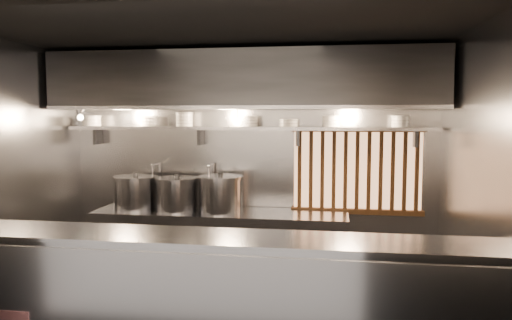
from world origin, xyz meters
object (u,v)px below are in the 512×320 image
(stock_pot_left, at_px, (177,194))
(stock_pot_mid, at_px, (136,192))
(heat_lamp, at_px, (79,112))
(pendant_bulb, at_px, (237,122))
(stock_pot_right, at_px, (221,194))

(stock_pot_left, xyz_separation_m, stock_pot_mid, (-0.54, 0.04, 0.00))
(heat_lamp, relative_size, stock_pot_left, 0.52)
(heat_lamp, xyz_separation_m, stock_pot_mid, (0.55, 0.29, -0.97))
(heat_lamp, bearing_deg, pendant_bulb, 11.00)
(stock_pot_left, bearing_deg, pendant_bulb, 7.61)
(stock_pot_mid, height_order, stock_pot_right, stock_pot_right)
(heat_lamp, height_order, stock_pot_mid, heat_lamp)
(stock_pot_right, bearing_deg, pendant_bulb, 31.26)
(pendant_bulb, xyz_separation_m, stock_pot_left, (-0.71, -0.10, -0.86))
(heat_lamp, relative_size, stock_pot_mid, 0.54)
(heat_lamp, height_order, pendant_bulb, heat_lamp)
(stock_pot_mid, distance_m, stock_pot_right, 1.07)
(stock_pot_right, bearing_deg, stock_pot_left, 178.66)
(heat_lamp, height_order, stock_pot_left, heat_lamp)
(stock_pot_left, distance_m, stock_pot_mid, 0.54)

